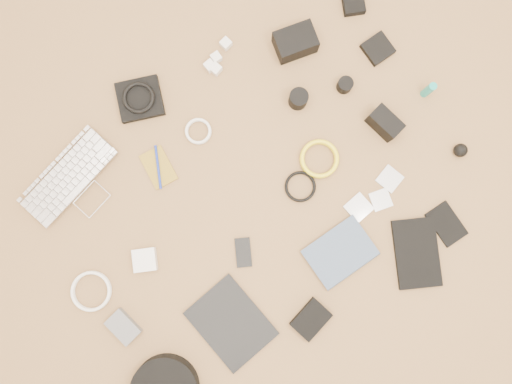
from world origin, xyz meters
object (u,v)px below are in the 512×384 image
laptop (79,187)px  dslr_camera (295,42)px  phone (243,252)px  paperback (354,272)px  tablet (231,323)px

laptop → dslr_camera: dslr_camera is taller
dslr_camera → phone: size_ratio=1.38×
phone → paperback: (0.30, -0.24, 0.01)m
phone → paperback: size_ratio=0.46×
laptop → phone: size_ratio=3.54×
paperback → laptop: bearing=37.9°
dslr_camera → paperback: dslr_camera is taller
laptop → paperback: 0.98m
laptop → paperback: (0.69, -0.70, -0.00)m
dslr_camera → tablet: size_ratio=0.52×
laptop → dslr_camera: (0.89, 0.09, 0.03)m
laptop → dslr_camera: bearing=-13.9°
phone → tablet: bearing=-105.2°
laptop → tablet: size_ratio=1.34×
phone → paperback: 0.38m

